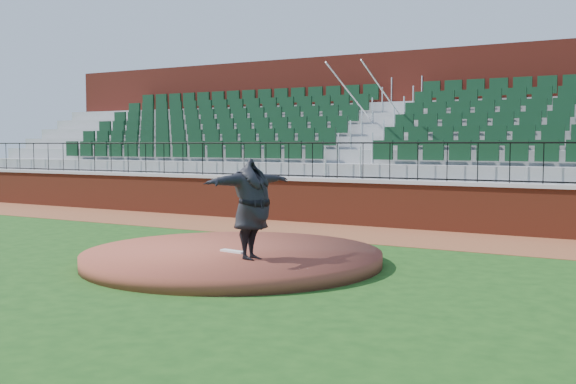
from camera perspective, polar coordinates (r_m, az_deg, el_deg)
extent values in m
plane|color=#184112|center=(12.60, -3.44, -6.32)|extent=(90.00, 90.00, 0.00)
cube|color=brown|center=(17.30, 6.50, -3.50)|extent=(34.00, 3.20, 0.01)
cube|color=maroon|center=(18.71, 8.48, -1.12)|extent=(34.00, 0.35, 1.20)
cube|color=#B7B7B7|center=(18.66, 8.50, 0.87)|extent=(34.00, 0.45, 0.10)
cube|color=maroon|center=(23.86, 13.45, 5.08)|extent=(34.00, 0.50, 5.50)
cylinder|color=brown|center=(12.98, -4.64, -5.46)|extent=(5.63, 5.63, 0.25)
cube|color=white|center=(12.78, -4.65, -4.96)|extent=(0.55, 0.21, 0.04)
imported|color=black|center=(11.86, -3.03, -1.44)|extent=(0.84, 2.23, 1.77)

